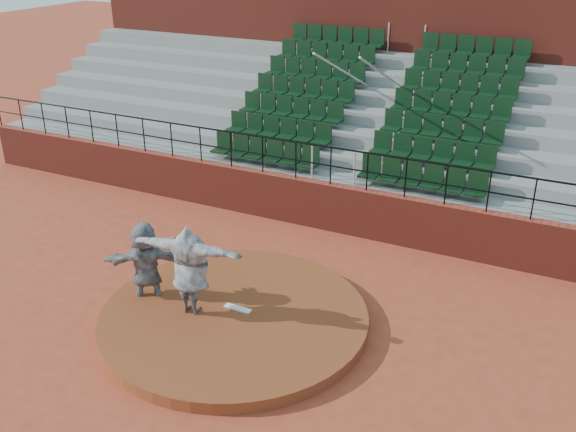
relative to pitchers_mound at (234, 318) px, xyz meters
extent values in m
plane|color=#A93E26|center=(0.00, 0.00, -0.12)|extent=(90.00, 90.00, 0.00)
cylinder|color=brown|center=(0.00, 0.00, 0.00)|extent=(5.50, 5.50, 0.25)
cube|color=white|center=(0.00, 0.15, 0.14)|extent=(0.60, 0.15, 0.03)
cube|color=maroon|center=(0.00, 5.00, 0.53)|extent=(24.00, 0.30, 1.30)
cylinder|color=black|center=(0.00, 5.00, 2.17)|extent=(24.00, 0.05, 0.05)
cylinder|color=black|center=(0.00, 5.00, 1.68)|extent=(24.00, 0.04, 0.04)
cylinder|color=black|center=(-11.00, 5.00, 1.67)|extent=(0.04, 0.04, 1.00)
cylinder|color=black|center=(-10.00, 5.00, 1.67)|extent=(0.04, 0.04, 1.00)
cylinder|color=black|center=(-9.00, 5.00, 1.67)|extent=(0.04, 0.04, 1.00)
cylinder|color=black|center=(-8.00, 5.00, 1.67)|extent=(0.04, 0.04, 1.00)
cylinder|color=black|center=(-7.00, 5.00, 1.67)|extent=(0.04, 0.04, 1.00)
cylinder|color=black|center=(-6.00, 5.00, 1.67)|extent=(0.04, 0.04, 1.00)
cylinder|color=black|center=(-5.00, 5.00, 1.67)|extent=(0.04, 0.04, 1.00)
cylinder|color=black|center=(-4.00, 5.00, 1.67)|extent=(0.04, 0.04, 1.00)
cylinder|color=black|center=(-3.00, 5.00, 1.67)|extent=(0.04, 0.04, 1.00)
cylinder|color=black|center=(-2.00, 5.00, 1.67)|extent=(0.04, 0.04, 1.00)
cylinder|color=black|center=(-1.00, 5.00, 1.67)|extent=(0.04, 0.04, 1.00)
cylinder|color=black|center=(0.00, 5.00, 1.67)|extent=(0.04, 0.04, 1.00)
cylinder|color=black|center=(1.00, 5.00, 1.67)|extent=(0.04, 0.04, 1.00)
cylinder|color=black|center=(2.00, 5.00, 1.67)|extent=(0.04, 0.04, 1.00)
cylinder|color=black|center=(3.00, 5.00, 1.67)|extent=(0.04, 0.04, 1.00)
cylinder|color=black|center=(4.00, 5.00, 1.67)|extent=(0.04, 0.04, 1.00)
cylinder|color=black|center=(5.00, 5.00, 1.67)|extent=(0.04, 0.04, 1.00)
cube|color=gray|center=(0.00, 5.58, 0.53)|extent=(24.00, 0.85, 1.30)
cube|color=black|center=(-2.25, 5.59, 1.54)|extent=(3.30, 0.48, 0.72)
cube|color=black|center=(2.25, 5.59, 1.54)|extent=(3.30, 0.48, 0.72)
cube|color=gray|center=(0.00, 6.43, 0.73)|extent=(24.00, 0.85, 1.70)
cube|color=black|center=(-2.25, 6.44, 1.94)|extent=(3.30, 0.48, 0.72)
cube|color=black|center=(2.25, 6.44, 1.94)|extent=(3.30, 0.48, 0.72)
cube|color=gray|center=(0.00, 7.28, 0.93)|extent=(24.00, 0.85, 2.10)
cube|color=black|center=(-2.25, 7.29, 2.33)|extent=(3.30, 0.48, 0.72)
cube|color=black|center=(2.25, 7.29, 2.33)|extent=(3.30, 0.48, 0.72)
cube|color=gray|center=(0.00, 8.12, 1.12)|extent=(24.00, 0.85, 2.50)
cube|color=black|center=(-2.25, 8.13, 2.73)|extent=(3.30, 0.48, 0.72)
cube|color=black|center=(2.25, 8.13, 2.73)|extent=(3.30, 0.48, 0.72)
cube|color=gray|center=(0.00, 8.97, 1.33)|extent=(24.00, 0.85, 2.90)
cube|color=black|center=(-2.25, 8.98, 3.14)|extent=(3.30, 0.48, 0.72)
cube|color=black|center=(2.25, 8.98, 3.14)|extent=(3.30, 0.48, 0.72)
cube|color=gray|center=(0.00, 9.82, 1.52)|extent=(24.00, 0.85, 3.30)
cube|color=black|center=(-2.25, 9.83, 3.53)|extent=(3.30, 0.48, 0.72)
cube|color=black|center=(2.25, 9.83, 3.53)|extent=(3.30, 0.48, 0.72)
cube|color=gray|center=(0.00, 10.68, 1.73)|extent=(24.00, 0.85, 3.70)
cube|color=black|center=(-2.25, 10.69, 3.94)|extent=(3.30, 0.48, 0.72)
cube|color=black|center=(2.25, 10.69, 3.94)|extent=(3.30, 0.48, 0.72)
cylinder|color=silver|center=(-0.60, 8.12, 3.28)|extent=(0.06, 5.97, 2.46)
cylinder|color=silver|center=(0.60, 8.12, 3.28)|extent=(0.06, 5.97, 2.46)
cube|color=maroon|center=(0.00, 12.60, 3.43)|extent=(24.00, 3.00, 7.10)
imported|color=black|center=(-0.81, -0.30, 1.09)|extent=(2.43, 0.91, 1.93)
imported|color=black|center=(-2.03, -0.16, 0.84)|extent=(1.81, 1.44, 1.92)
camera|label=1|loc=(5.90, -9.48, 7.40)|focal=40.00mm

